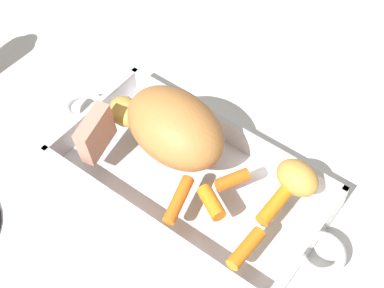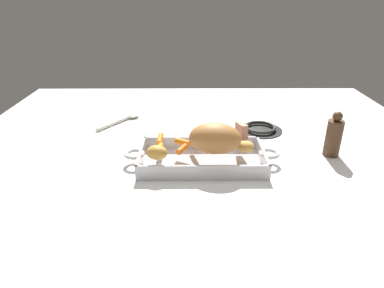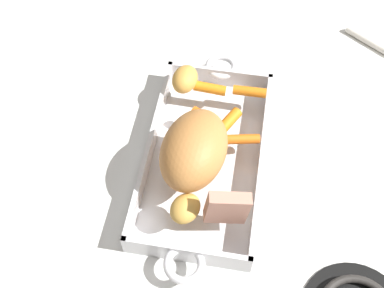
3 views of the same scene
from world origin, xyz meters
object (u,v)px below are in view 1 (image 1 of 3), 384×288
roast_slice_thin (96,134)px  baby_carrot_northeast (274,205)px  roasting_dish (191,181)px  potato_whole (297,178)px  pork_roast (175,128)px  baby_carrot_southeast (233,180)px  baby_carrot_southwest (246,248)px  baby_carrot_center_right (211,202)px  baby_carrot_center_left (179,200)px  potato_golden_small (125,111)px

roast_slice_thin → baby_carrot_northeast: roast_slice_thin is taller
roasting_dish → roast_slice_thin: (0.12, 0.05, 0.06)m
roast_slice_thin → potato_whole: 0.27m
pork_roast → roast_slice_thin: 0.11m
pork_roast → baby_carrot_southeast: pork_roast is taller
baby_carrot_northeast → potato_whole: 0.05m
baby_carrot_southwest → baby_carrot_center_right: bearing=-20.8°
baby_carrot_northeast → potato_whole: (-0.00, -0.05, 0.01)m
pork_roast → baby_carrot_center_right: size_ratio=3.26×
baby_carrot_northeast → roast_slice_thin: bearing=14.2°
roasting_dish → baby_carrot_center_left: baby_carrot_center_left is taller
roast_slice_thin → baby_carrot_center_left: roast_slice_thin is taller
baby_carrot_southwest → pork_roast: bearing=-24.1°
potato_golden_small → baby_carrot_center_right: bearing=166.2°
roasting_dish → baby_carrot_southeast: (-0.06, -0.01, 0.04)m
baby_carrot_northeast → potato_whole: potato_whole is taller
potato_golden_small → roasting_dish: bearing=174.8°
baby_carrot_center_left → baby_carrot_center_right: 0.04m
baby_carrot_southwest → potato_whole: bearing=-89.6°
baby_carrot_southwest → potato_whole: 0.12m
baby_carrot_southeast → baby_carrot_center_right: size_ratio=0.98×
baby_carrot_southeast → potato_whole: 0.08m
pork_roast → baby_carrot_southeast: (-0.10, 0.00, -0.04)m
roasting_dish → baby_carrot_northeast: 0.13m
roast_slice_thin → baby_carrot_center_left: (-0.14, 0.00, -0.02)m
roast_slice_thin → baby_carrot_southeast: size_ratio=1.39×
baby_carrot_center_right → potato_whole: size_ratio=0.77×
pork_roast → baby_carrot_southwest: size_ratio=2.53×
baby_carrot_center_left → baby_carrot_center_right: bearing=-149.7°
roasting_dish → roast_slice_thin: 0.15m
baby_carrot_southeast → potato_golden_small: bearing=0.1°
baby_carrot_southwest → baby_carrot_southeast: bearing=-46.1°
pork_roast → baby_carrot_center_left: 0.10m
baby_carrot_center_right → baby_carrot_northeast: bearing=-145.8°
potato_golden_small → potato_whole: (-0.26, -0.05, 0.00)m
baby_carrot_southeast → baby_carrot_center_left: bearing=60.7°
potato_whole → roasting_dish: bearing=24.2°
baby_carrot_northeast → pork_roast: bearing=-0.8°
roasting_dish → roast_slice_thin: bearing=22.6°
baby_carrot_southwest → baby_carrot_center_right: same height
baby_carrot_northeast → baby_carrot_center_left: size_ratio=0.87×
roast_slice_thin → baby_carrot_northeast: bearing=-165.8°
pork_roast → roasting_dish: bearing=159.9°
roasting_dish → baby_carrot_center_left: (-0.02, 0.06, 0.04)m
potato_golden_small → potato_whole: potato_whole is taller
baby_carrot_northeast → potato_golden_small: size_ratio=1.10×
baby_carrot_center_right → potato_golden_small: bearing=-13.8°
potato_whole → baby_carrot_center_left: bearing=46.6°
baby_carrot_southeast → potato_golden_small: 0.19m
baby_carrot_southeast → baby_carrot_center_left: 0.08m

